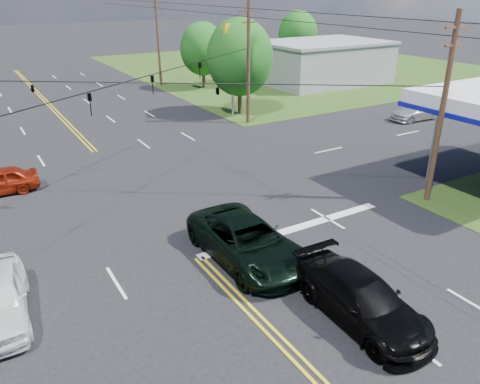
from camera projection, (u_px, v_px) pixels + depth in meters
ground at (134, 192)px, 25.80m from camera, size 280.00×280.00×0.00m
grass_ne at (293, 66)px, 67.41m from camera, size 46.00×48.00×0.03m
stop_bar at (294, 229)px, 21.87m from camera, size 10.00×0.50×0.02m
retail_ne at (322, 63)px, 54.75m from camera, size 14.00×10.00×4.40m
pole_se at (442, 109)px, 22.88m from camera, size 1.60×0.28×9.50m
pole_ne at (248, 62)px, 37.01m from camera, size 1.60×0.28×9.50m
pole_right_far at (158, 38)px, 51.83m from camera, size 1.60×0.28×10.00m
span_wire_signals at (123, 83)px, 23.39m from camera, size 26.00×18.00×1.13m
power_lines at (132, 31)px, 20.77m from camera, size 26.04×100.00×0.64m
tree_right_a at (240, 58)px, 39.86m from camera, size 5.70×5.70×8.18m
tree_right_b at (203, 49)px, 50.72m from camera, size 4.94×4.94×7.09m
tree_far_r at (298, 34)px, 63.54m from camera, size 5.32×5.32×7.63m
pickup_dkgreen at (247, 241)px, 19.10m from camera, size 2.92×6.27×1.74m
suv_black at (362, 299)px, 15.66m from camera, size 2.41×5.55×1.59m
sedan_far at (416, 111)px, 39.68m from camera, size 4.98×2.24×1.42m
polesign_ne at (232, 45)px, 38.56m from camera, size 2.04×1.11×7.75m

